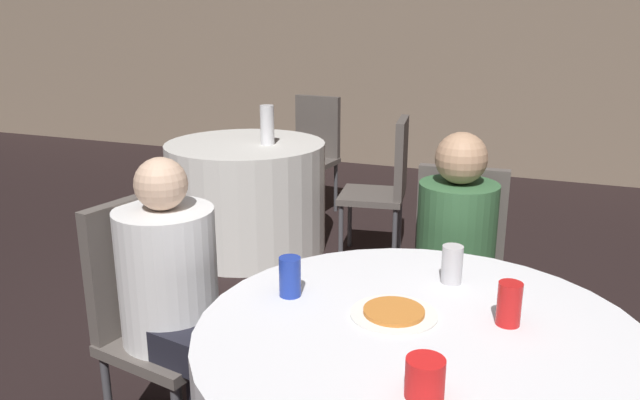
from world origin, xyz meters
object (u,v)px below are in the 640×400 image
at_px(chair_near_west, 151,304).
at_px(person_white_shirt, 185,312).
at_px(soda_can_silver, 452,264).
at_px(bottle_far, 267,125).
at_px(chair_near_north, 457,258).
at_px(soda_can_red, 509,304).
at_px(table_far, 247,196).
at_px(chair_far_east, 387,178).
at_px(soda_can_blue, 290,277).
at_px(pizza_plate_near, 394,313).
at_px(person_green_jacket, 452,271).
at_px(chair_far_north, 313,145).

bearing_deg(chair_near_west, person_white_shirt, 90.00).
xyz_separation_m(chair_near_west, soda_can_silver, (1.04, 0.16, 0.25)).
bearing_deg(bottle_far, chair_near_north, -37.19).
height_order(person_white_shirt, soda_can_red, person_white_shirt).
bearing_deg(soda_can_silver, table_far, 133.44).
relative_size(chair_far_east, soda_can_blue, 7.58).
height_order(pizza_plate_near, soda_can_blue, soda_can_blue).
bearing_deg(chair_far_east, soda_can_silver, -168.21).
bearing_deg(soda_can_red, person_white_shirt, 178.12).
relative_size(chair_near_west, chair_near_north, 1.00).
xyz_separation_m(pizza_plate_near, soda_can_blue, (-0.32, 0.01, 0.05)).
relative_size(person_green_jacket, pizza_plate_near, 4.46).
bearing_deg(chair_far_east, chair_near_north, -161.22).
bearing_deg(chair_far_east, soda_can_red, -165.69).
bearing_deg(person_white_shirt, pizza_plate_near, 93.28).
relative_size(chair_far_north, soda_can_blue, 7.58).
relative_size(person_green_jacket, person_white_shirt, 1.01).
bearing_deg(soda_can_red, soda_can_blue, -175.60).
xyz_separation_m(table_far, bottle_far, (0.16, 0.01, 0.49)).
distance_m(table_far, chair_far_north, 0.96).
xyz_separation_m(person_white_shirt, soda_can_red, (1.07, -0.03, 0.24)).
height_order(chair_near_west, soda_can_blue, chair_near_west).
bearing_deg(person_green_jacket, soda_can_blue, 62.01).
xyz_separation_m(chair_near_west, chair_far_north, (-0.51, 2.84, 0.00)).
xyz_separation_m(chair_far_east, soda_can_blue, (0.28, -2.16, 0.25)).
height_order(chair_far_north, person_white_shirt, person_white_shirt).
bearing_deg(pizza_plate_near, soda_can_blue, 177.72).
bearing_deg(table_far, pizza_plate_near, -52.78).
bearing_deg(person_green_jacket, person_white_shirt, 38.04).
xyz_separation_m(soda_can_red, soda_can_silver, (-0.19, 0.22, 0.00)).
bearing_deg(chair_far_east, bottle_far, 91.06).
height_order(chair_near_west, chair_far_north, same).
bearing_deg(person_green_jacket, bottle_far, -44.29).
bearing_deg(pizza_plate_near, person_white_shirt, 172.80).
relative_size(table_far, person_white_shirt, 0.96).
distance_m(chair_near_north, soda_can_blue, 1.05).
relative_size(chair_far_north, pizza_plate_near, 3.72).
height_order(person_green_jacket, bottle_far, person_green_jacket).
bearing_deg(chair_near_west, soda_can_silver, 109.06).
bearing_deg(soda_can_blue, chair_near_west, 169.31).
height_order(pizza_plate_near, bottle_far, bottle_far).
xyz_separation_m(chair_far_north, soda_can_blue, (1.11, -2.95, 0.25)).
xyz_separation_m(person_green_jacket, soda_can_silver, (0.07, -0.51, 0.24)).
bearing_deg(bottle_far, soda_can_silver, -49.63).
bearing_deg(chair_far_north, chair_near_west, 106.47).
height_order(person_white_shirt, soda_can_blue, person_white_shirt).
distance_m(chair_near_north, person_white_shirt, 1.18).
bearing_deg(person_green_jacket, chair_near_west, 31.63).
bearing_deg(chair_far_north, chair_far_east, 142.66).
height_order(person_green_jacket, soda_can_blue, person_green_jacket).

